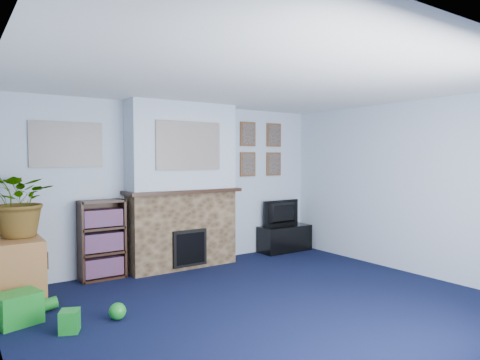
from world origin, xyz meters
TOP-DOWN VIEW (x-y plane):
  - floor at (0.00, 0.00)m, footprint 5.00×4.50m
  - ceiling at (0.00, 0.00)m, footprint 5.00×4.50m
  - wall_back at (0.00, 2.25)m, footprint 5.00×0.04m
  - wall_left at (-2.50, 0.00)m, footprint 0.04×4.50m
  - wall_right at (2.50, 0.00)m, footprint 0.04×4.50m
  - chimney_breast at (0.00, 2.05)m, footprint 1.72×0.50m
  - collage_main at (0.00, 1.84)m, footprint 1.00×0.03m
  - collage_left at (-1.55, 2.23)m, footprint 0.90×0.03m
  - portrait_tl at (1.30, 2.23)m, footprint 0.30×0.03m
  - portrait_tr at (1.85, 2.23)m, footprint 0.30×0.03m
  - portrait_bl at (1.30, 2.23)m, footprint 0.30×0.03m
  - portrait_br at (1.85, 2.23)m, footprint 0.30×0.03m
  - tv_stand at (1.94, 2.03)m, footprint 0.93×0.39m
  - television at (1.94, 2.05)m, footprint 0.76×0.11m
  - bookshelf at (-1.16, 2.11)m, footprint 0.58×0.28m
  - sideboard at (-2.24, 1.74)m, footprint 0.52×0.94m
  - potted_plant at (-2.19, 1.69)m, footprint 0.97×1.00m
  - mantel_clock at (-0.10, 2.00)m, footprint 0.09×0.05m
  - mantel_candle at (0.23, 2.00)m, footprint 0.05×0.05m
  - mantel_teddy at (-0.49, 2.00)m, footprint 0.12×0.12m
  - mantel_can at (0.76, 2.00)m, footprint 0.05×0.05m
  - green_crate at (-2.30, 1.00)m, footprint 0.45×0.40m
  - toy_ball at (-1.47, 0.57)m, footprint 0.17×0.17m
  - toy_block at (-1.93, 0.52)m, footprint 0.22×0.22m
  - toy_tube at (-2.03, 1.20)m, footprint 0.28×0.12m

SIDE VIEW (x-z plane):
  - floor at x=0.00m, z-range -0.01..0.01m
  - toy_tube at x=-2.03m, z-range -0.01..0.15m
  - toy_ball at x=-1.47m, z-range 0.01..0.17m
  - toy_block at x=-1.93m, z-range 0.01..0.21m
  - green_crate at x=-2.30m, z-range -0.01..0.29m
  - tv_stand at x=1.94m, z-range 0.00..0.45m
  - sideboard at x=-2.24m, z-range -0.01..0.71m
  - bookshelf at x=-1.16m, z-range -0.02..1.03m
  - television at x=1.94m, z-range 0.44..0.87m
  - potted_plant at x=-2.19m, z-range 0.73..1.58m
  - chimney_breast at x=0.00m, z-range -0.02..2.38m
  - wall_back at x=0.00m, z-range 0.00..2.40m
  - wall_left at x=-2.50m, z-range 0.00..2.40m
  - wall_right at x=2.50m, z-range 0.00..2.40m
  - mantel_can at x=0.76m, z-range 1.16..1.26m
  - mantel_teddy at x=-0.49m, z-range 1.16..1.27m
  - mantel_clock at x=-0.10m, z-range 1.16..1.28m
  - mantel_candle at x=0.23m, z-range 1.14..1.32m
  - portrait_bl at x=1.30m, z-range 1.30..1.70m
  - portrait_br at x=1.85m, z-range 1.30..1.70m
  - collage_left at x=-1.55m, z-range 1.49..2.07m
  - collage_main at x=0.00m, z-range 1.44..2.12m
  - portrait_tl at x=1.30m, z-range 1.80..2.20m
  - portrait_tr at x=1.85m, z-range 1.80..2.20m
  - ceiling at x=0.00m, z-range 2.40..2.40m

